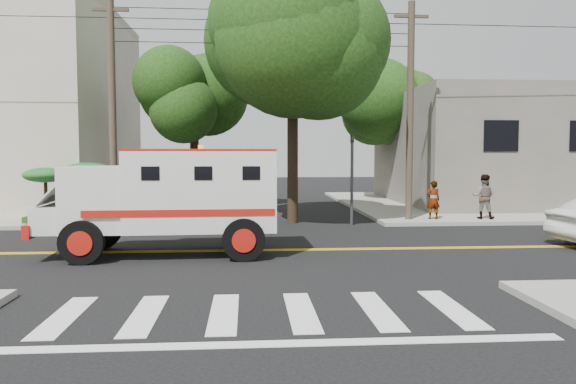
{
  "coord_description": "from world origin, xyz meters",
  "views": [
    {
      "loc": [
        -0.37,
        -16.48,
        2.89
      ],
      "look_at": [
        0.97,
        1.88,
        1.6
      ],
      "focal_mm": 35.0,
      "sensor_mm": 36.0,
      "label": 1
    }
  ],
  "objects": [
    {
      "name": "utility_pole_left",
      "position": [
        -5.6,
        6.0,
        4.5
      ],
      "size": [
        0.28,
        0.28,
        9.0
      ],
      "primitive_type": "cylinder",
      "color": "#382D23",
      "rests_on": "ground"
    },
    {
      "name": "utility_pole_right",
      "position": [
        6.3,
        6.2,
        4.5
      ],
      "size": [
        0.28,
        0.28,
        9.0
      ],
      "primitive_type": "cylinder",
      "color": "#382D23",
      "rests_on": "ground"
    },
    {
      "name": "tree_left",
      "position": [
        -2.68,
        11.79,
        5.73
      ],
      "size": [
        4.48,
        4.2,
        7.7
      ],
      "color": "black",
      "rests_on": "ground"
    },
    {
      "name": "accessibility_sign",
      "position": [
        -6.2,
        6.17,
        1.37
      ],
      "size": [
        0.45,
        0.1,
        2.02
      ],
      "color": "#3F3F42",
      "rests_on": "ground"
    },
    {
      "name": "traffic_signal",
      "position": [
        3.8,
        5.6,
        2.23
      ],
      "size": [
        0.15,
        0.18,
        3.6
      ],
      "color": "#3F3F42",
      "rests_on": "ground"
    },
    {
      "name": "building_right",
      "position": [
        15.0,
        14.0,
        3.15
      ],
      "size": [
        14.0,
        12.0,
        6.0
      ],
      "primitive_type": "cube",
      "color": "#5E5B50",
      "rests_on": "sidewalk_ne"
    },
    {
      "name": "tree_right",
      "position": [
        8.84,
        15.77,
        6.09
      ],
      "size": [
        4.8,
        4.5,
        8.2
      ],
      "color": "black",
      "rests_on": "ground"
    },
    {
      "name": "palm_planter",
      "position": [
        -7.44,
        6.62,
        1.65
      ],
      "size": [
        3.52,
        2.63,
        2.36
      ],
      "color": "#1E3314",
      "rests_on": "sidewalk_nw"
    },
    {
      "name": "pedestrian_a",
      "position": [
        7.3,
        6.1,
        0.94
      ],
      "size": [
        0.59,
        0.39,
        1.59
      ],
      "primitive_type": "imported",
      "rotation": [
        0.0,
        0.0,
        3.13
      ],
      "color": "gray",
      "rests_on": "sidewalk_ne"
    },
    {
      "name": "tree_main",
      "position": [
        1.94,
        6.21,
        7.2
      ],
      "size": [
        6.08,
        5.7,
        9.85
      ],
      "color": "black",
      "rests_on": "ground"
    },
    {
      "name": "armored_truck",
      "position": [
        -2.51,
        -0.51,
        1.7
      ],
      "size": [
        6.66,
        2.87,
        2.99
      ],
      "rotation": [
        0.0,
        0.0,
        0.04
      ],
      "color": "silver",
      "rests_on": "ground"
    },
    {
      "name": "sidewalk_ne",
      "position": [
        13.5,
        13.5,
        0.07
      ],
      "size": [
        17.0,
        17.0,
        0.15
      ],
      "primitive_type": "cube",
      "color": "gray",
      "rests_on": "ground"
    },
    {
      "name": "pedestrian_b",
      "position": [
        9.44,
        6.08,
        1.08
      ],
      "size": [
        1.12,
        1.04,
        1.85
      ],
      "primitive_type": "imported",
      "rotation": [
        0.0,
        0.0,
        2.66
      ],
      "color": "gray",
      "rests_on": "sidewalk_ne"
    },
    {
      "name": "ground",
      "position": [
        0.0,
        0.0,
        0.0
      ],
      "size": [
        100.0,
        100.0,
        0.0
      ],
      "primitive_type": "plane",
      "color": "black",
      "rests_on": "ground"
    }
  ]
}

